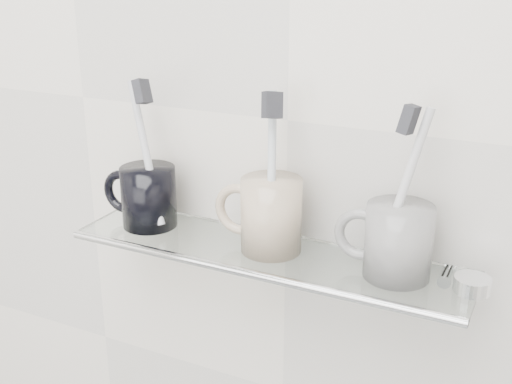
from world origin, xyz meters
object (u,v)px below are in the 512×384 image
Objects in this scene: shelf_glass at (265,254)px; mug_right at (398,242)px; mug_center at (271,215)px; mug_left at (149,197)px.

mug_right is at bearing 1.78° from shelf_glass.
mug_center is 1.09× the size of mug_right.
mug_left is at bearing 168.68° from mug_right.
mug_center is 0.16m from mug_right.
mug_center is (0.18, 0.00, 0.01)m from mug_left.
mug_center reaches higher than mug_left.
mug_right is (0.33, 0.00, 0.00)m from mug_left.
mug_center is at bearing 168.68° from mug_right.
mug_center is at bearing 44.57° from shelf_glass.
mug_center is at bearing -21.54° from mug_left.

